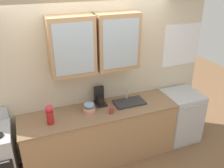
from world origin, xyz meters
name	(u,v)px	position (x,y,z in m)	size (l,w,h in m)	color
ground_plane	(101,156)	(0.00, 0.00, 0.00)	(10.00, 10.00, 0.00)	brown
back_wall_unit	(93,70)	(0.01, 0.33, 1.47)	(3.96, 0.44, 2.62)	beige
counter	(101,134)	(0.00, 0.00, 0.46)	(2.46, 0.67, 0.92)	#A87F56
sink_faucet	(129,102)	(0.52, 0.04, 0.94)	(0.50, 0.29, 0.23)	#2D2D30
bowl_stack	(89,108)	(-0.16, 0.02, 0.99)	(0.19, 0.19, 0.14)	#D87F84
vase	(50,114)	(-0.76, -0.08, 1.08)	(0.11, 0.11, 0.30)	#B21E1E
cup_near_sink	(112,110)	(0.14, -0.13, 0.97)	(0.11, 0.07, 0.10)	#993838
dishwasher	(180,116)	(1.54, 0.00, 0.46)	(0.61, 0.65, 0.92)	silver
coffee_maker	(100,98)	(0.07, 0.20, 1.03)	(0.17, 0.20, 0.29)	black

